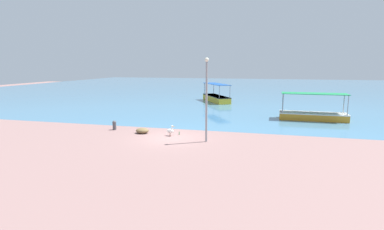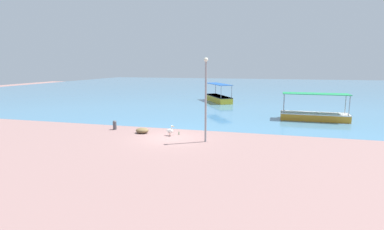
# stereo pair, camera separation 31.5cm
# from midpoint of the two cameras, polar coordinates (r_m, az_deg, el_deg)

# --- Properties ---
(ground) EXTENTS (120.00, 120.00, 0.00)m
(ground) POSITION_cam_midpoint_polar(r_m,az_deg,el_deg) (21.62, -4.59, -4.38)
(ground) COLOR #856461
(harbor_water) EXTENTS (110.00, 90.00, 0.00)m
(harbor_water) POSITION_cam_midpoint_polar(r_m,az_deg,el_deg) (68.38, 8.55, 5.12)
(harbor_water) COLOR teal
(harbor_water) RESTS_ON ground
(fishing_boat_near_right) EXTENTS (4.96, 6.74, 2.52)m
(fishing_boat_near_right) POSITION_cam_midpoint_polar(r_m,az_deg,el_deg) (42.64, 4.43, 3.32)
(fishing_boat_near_right) COLOR gold
(fishing_boat_near_right) RESTS_ON harbor_water
(fishing_boat_near_left) EXTENTS (6.15, 2.17, 2.53)m
(fishing_boat_near_left) POSITION_cam_midpoint_polar(r_m,az_deg,el_deg) (30.63, 21.74, 0.09)
(fishing_boat_near_left) COLOR orange
(fishing_boat_near_left) RESTS_ON harbor_water
(pelican) EXTENTS (0.79, 0.43, 0.80)m
(pelican) POSITION_cam_midpoint_polar(r_m,az_deg,el_deg) (22.18, -4.54, -3.02)
(pelican) COLOR #E0997A
(pelican) RESTS_ON ground
(lamp_post) EXTENTS (0.28, 0.28, 5.66)m
(lamp_post) POSITION_cam_midpoint_polar(r_m,az_deg,el_deg) (19.98, 2.33, 3.78)
(lamp_post) COLOR gray
(lamp_post) RESTS_ON ground
(mooring_bollard) EXTENTS (0.31, 0.31, 0.76)m
(mooring_bollard) POSITION_cam_midpoint_polar(r_m,az_deg,el_deg) (24.98, -14.92, -1.82)
(mooring_bollard) COLOR #47474C
(mooring_bollard) RESTS_ON ground
(net_pile) EXTENTS (1.01, 0.86, 0.40)m
(net_pile) POSITION_cam_midpoint_polar(r_m,az_deg,el_deg) (23.32, -9.82, -2.95)
(net_pile) COLOR brown
(net_pile) RESTS_ON ground
(glass_bottle) EXTENTS (0.07, 0.07, 0.27)m
(glass_bottle) POSITION_cam_midpoint_polar(r_m,az_deg,el_deg) (22.50, -2.85, -3.52)
(glass_bottle) COLOR #3F7F4C
(glass_bottle) RESTS_ON ground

